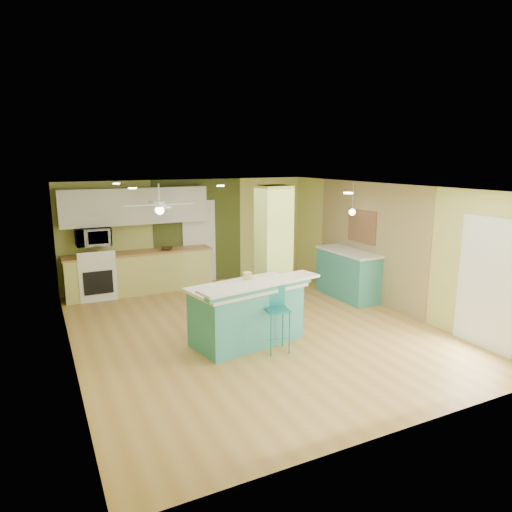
# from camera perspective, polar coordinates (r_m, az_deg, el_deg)

# --- Properties ---
(floor) EXTENTS (6.00, 7.00, 0.01)m
(floor) POSITION_cam_1_polar(r_m,az_deg,el_deg) (8.23, -0.25, -9.16)
(floor) COLOR #A47739
(floor) RESTS_ON ground
(ceiling) EXTENTS (6.00, 7.00, 0.01)m
(ceiling) POSITION_cam_1_polar(r_m,az_deg,el_deg) (7.68, -0.27, 8.56)
(ceiling) COLOR white
(ceiling) RESTS_ON wall_back
(wall_back) EXTENTS (6.00, 0.01, 2.50)m
(wall_back) POSITION_cam_1_polar(r_m,az_deg,el_deg) (11.06, -8.21, 2.99)
(wall_back) COLOR #BEC268
(wall_back) RESTS_ON floor
(wall_front) EXTENTS (6.00, 0.01, 2.50)m
(wall_front) POSITION_cam_1_polar(r_m,az_deg,el_deg) (5.07, 17.50, -8.43)
(wall_front) COLOR #BEC268
(wall_front) RESTS_ON floor
(wall_left) EXTENTS (0.01, 7.00, 2.50)m
(wall_left) POSITION_cam_1_polar(r_m,az_deg,el_deg) (7.12, -22.60, -2.90)
(wall_left) COLOR #BEC268
(wall_left) RESTS_ON floor
(wall_right) EXTENTS (0.01, 7.00, 2.50)m
(wall_right) POSITION_cam_1_polar(r_m,az_deg,el_deg) (9.53, 16.22, 1.17)
(wall_right) COLOR #BEC268
(wall_right) RESTS_ON floor
(wood_panel) EXTENTS (0.02, 3.40, 2.50)m
(wood_panel) POSITION_cam_1_polar(r_m,az_deg,el_deg) (9.97, 13.84, 1.76)
(wood_panel) COLOR olive
(wood_panel) RESTS_ON floor
(olive_accent) EXTENTS (2.20, 0.02, 2.50)m
(olive_accent) POSITION_cam_1_polar(r_m,az_deg,el_deg) (11.11, -7.20, 3.05)
(olive_accent) COLOR #414A1D
(olive_accent) RESTS_ON floor
(interior_door) EXTENTS (0.82, 0.05, 2.00)m
(interior_door) POSITION_cam_1_polar(r_m,az_deg,el_deg) (11.13, -7.12, 1.76)
(interior_door) COLOR white
(interior_door) RESTS_ON floor
(french_door) EXTENTS (0.04, 1.08, 2.10)m
(french_door) POSITION_cam_1_polar(r_m,az_deg,el_deg) (8.05, 26.97, -3.12)
(french_door) COLOR white
(french_door) RESTS_ON floor
(column) EXTENTS (0.55, 0.55, 2.50)m
(column) POSITION_cam_1_polar(r_m,az_deg,el_deg) (8.58, 2.19, 0.47)
(column) COLOR #BDD663
(column) RESTS_ON floor
(kitchen_run) EXTENTS (3.25, 0.63, 0.94)m
(kitchen_run) POSITION_cam_1_polar(r_m,az_deg,el_deg) (10.61, -14.26, -1.96)
(kitchen_run) COLOR #C7C468
(kitchen_run) RESTS_ON floor
(stove) EXTENTS (0.76, 0.66, 1.08)m
(stove) POSITION_cam_1_polar(r_m,az_deg,el_deg) (10.46, -19.34, -2.54)
(stove) COLOR white
(stove) RESTS_ON floor
(upper_cabinets) EXTENTS (3.20, 0.34, 0.80)m
(upper_cabinets) POSITION_cam_1_polar(r_m,az_deg,el_deg) (10.47, -14.82, 6.06)
(upper_cabinets) COLOR silver
(upper_cabinets) RESTS_ON wall_back
(microwave) EXTENTS (0.70, 0.48, 0.39)m
(microwave) POSITION_cam_1_polar(r_m,az_deg,el_deg) (10.29, -19.69, 2.28)
(microwave) COLOR white
(microwave) RESTS_ON wall_back
(ceiling_fan) EXTENTS (1.41, 1.41, 0.61)m
(ceiling_fan) POSITION_cam_1_polar(r_m,az_deg,el_deg) (9.22, -11.98, 6.23)
(ceiling_fan) COLOR silver
(ceiling_fan) RESTS_ON ceiling
(pendant_lamp) EXTENTS (0.14, 0.14, 0.69)m
(pendant_lamp) POSITION_cam_1_polar(r_m,az_deg,el_deg) (9.78, 11.94, 5.41)
(pendant_lamp) COLOR silver
(pendant_lamp) RESTS_ON ceiling
(wall_decor) EXTENTS (0.03, 0.90, 0.70)m
(wall_decor) POSITION_cam_1_polar(r_m,az_deg,el_deg) (10.06, 13.10, 3.62)
(wall_decor) COLOR brown
(wall_decor) RESTS_ON wood_panel
(peninsula) EXTENTS (2.13, 1.45, 1.12)m
(peninsula) POSITION_cam_1_polar(r_m,az_deg,el_deg) (7.51, -1.12, -7.05)
(peninsula) COLOR teal
(peninsula) RESTS_ON floor
(bar_stool) EXTENTS (0.41, 0.41, 1.07)m
(bar_stool) POSITION_cam_1_polar(r_m,az_deg,el_deg) (7.17, 2.51, -6.33)
(bar_stool) COLOR #1C777F
(bar_stool) RESTS_ON floor
(side_counter) EXTENTS (0.68, 1.61, 1.03)m
(side_counter) POSITION_cam_1_polar(r_m,az_deg,el_deg) (10.13, 11.46, -2.19)
(side_counter) COLOR teal
(side_counter) RESTS_ON floor
(fruit_bowl) EXTENTS (0.35, 0.35, 0.07)m
(fruit_bowl) POSITION_cam_1_polar(r_m,az_deg,el_deg) (10.55, -11.08, 0.92)
(fruit_bowl) COLOR #382517
(fruit_bowl) RESTS_ON kitchen_run
(canister) EXTENTS (0.14, 0.14, 0.16)m
(canister) POSITION_cam_1_polar(r_m,az_deg,el_deg) (7.58, -1.08, -2.64)
(canister) COLOR gold
(canister) RESTS_ON peninsula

